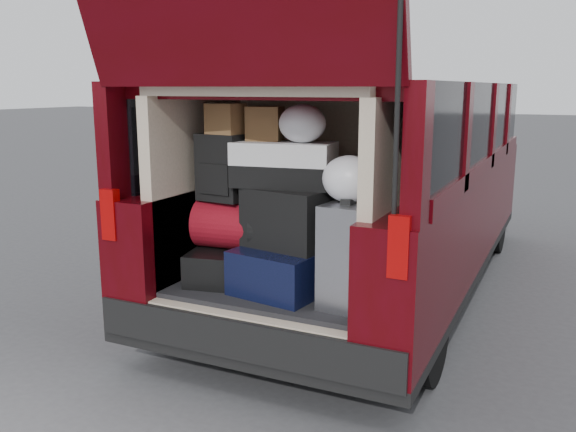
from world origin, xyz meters
name	(u,v)px	position (x,y,z in m)	size (l,w,h in m)	color
ground	(269,381)	(0.00, 0.00, 0.00)	(80.00, 80.00, 0.00)	#3D3D3F
minivan	(367,188)	(0.00, 1.86, 0.91)	(1.90, 5.35, 2.77)	black
load_floor	(288,323)	(0.00, 0.28, 0.28)	(1.24, 1.05, 0.55)	black
black_hardshell	(224,264)	(-0.38, 0.14, 0.65)	(0.37, 0.51, 0.20)	black
navy_hardshell	(288,268)	(0.06, 0.15, 0.68)	(0.50, 0.61, 0.26)	black
silver_roller	(351,254)	(0.49, 0.06, 0.84)	(0.24, 0.39, 0.58)	silver
red_duffel	(234,225)	(-0.33, 0.18, 0.91)	(0.47, 0.31, 0.31)	maroon
black_soft_case	(287,218)	(0.05, 0.14, 0.99)	(0.49, 0.29, 0.35)	black
backpack	(222,167)	(-0.39, 0.16, 1.27)	(0.29, 0.17, 0.41)	black
twotone_duffel	(284,164)	(0.01, 0.21, 1.30)	(0.59, 0.31, 0.27)	white
grocery_sack_lower	(226,119)	(-0.36, 0.15, 1.56)	(0.20, 0.16, 0.18)	brown
grocery_sack_upper	(265,124)	(-0.14, 0.24, 1.53)	(0.20, 0.17, 0.20)	brown
plastic_bag_center	(302,124)	(0.13, 0.20, 1.54)	(0.28, 0.26, 0.22)	white
plastic_bag_right	(349,179)	(0.46, 0.07, 1.26)	(0.30, 0.28, 0.26)	white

